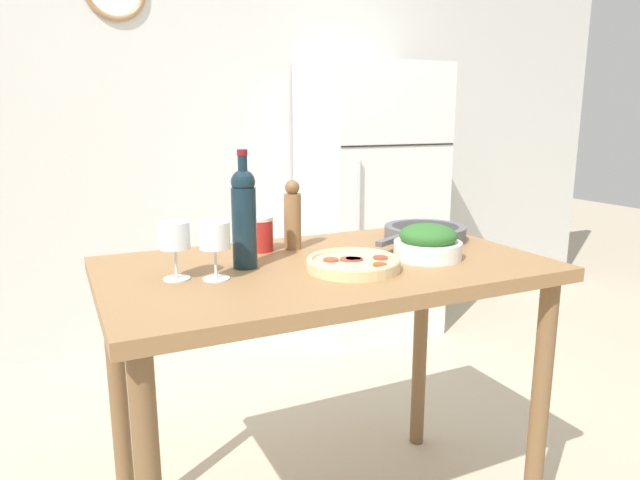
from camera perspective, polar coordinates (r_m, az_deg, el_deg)
The scene contains 11 objects.
wall_back at distance 3.44m, azimuth -13.82°, elevation 11.52°, with size 6.40×0.08×2.60m.
refrigerator at distance 3.52m, azimuth 4.96°, elevation 3.83°, with size 0.74×0.66×1.63m.
prep_counter at distance 1.71m, azimuth 0.54°, elevation -6.22°, with size 1.27×0.74×0.91m.
wine_bottle at distance 1.60m, azimuth -7.61°, elevation 2.42°, with size 0.07×0.07×0.33m.
wine_glass_near at distance 1.50m, azimuth -10.49°, elevation 0.11°, with size 0.08×0.08×0.15m.
wine_glass_far at distance 1.52m, azimuth -14.34°, elevation 0.18°, with size 0.08×0.08×0.15m.
pepper_mill at distance 1.82m, azimuth -2.76°, elevation 2.40°, with size 0.06×0.06×0.22m.
salad_bowl at distance 1.74m, azimuth 10.73°, elevation -0.27°, with size 0.20×0.20×0.11m.
homemade_pizza at distance 1.59m, azimuth 3.34°, elevation -2.33°, with size 0.26×0.26×0.04m.
salt_canister at distance 1.81m, azimuth -5.91°, elevation 0.61°, with size 0.08×0.08×0.11m.
cast_iron_skillet at distance 2.00m, azimuth 10.42°, elevation 0.75°, with size 0.42×0.29×0.05m.
Camera 1 is at (-0.71, -1.45, 1.34)m, focal length 32.00 mm.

